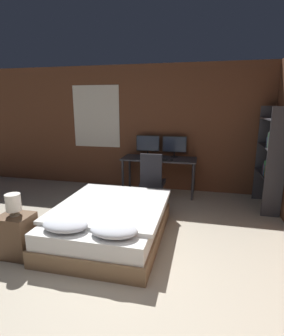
{
  "coord_description": "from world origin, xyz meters",
  "views": [
    {
      "loc": [
        0.79,
        -1.97,
        1.88
      ],
      "look_at": [
        -0.26,
        2.53,
        0.75
      ],
      "focal_mm": 28.0,
      "sensor_mm": 36.0,
      "label": 1
    }
  ],
  "objects_px": {
    "bedside_lamp": "(13,203)",
    "desk": "(159,162)",
    "keyboard": "(157,160)",
    "bookshelf": "(272,155)",
    "monitor_left": "(148,144)",
    "bed": "(110,222)",
    "office_chair": "(152,185)",
    "nightstand": "(17,235)",
    "computer_mouse": "(172,160)",
    "monitor_right": "(174,145)"
  },
  "relations": [
    {
      "from": "bed",
      "to": "monitor_right",
      "type": "distance_m",
      "value": 2.5
    },
    {
      "from": "nightstand",
      "to": "office_chair",
      "type": "xyz_separation_m",
      "value": [
        1.33,
        2.05,
        0.12
      ]
    },
    {
      "from": "keyboard",
      "to": "bookshelf",
      "type": "distance_m",
      "value": 2.09
    },
    {
      "from": "nightstand",
      "to": "keyboard",
      "type": "bearing_deg",
      "value": 62.36
    },
    {
      "from": "monitor_right",
      "to": "office_chair",
      "type": "distance_m",
      "value": 1.17
    },
    {
      "from": "keyboard",
      "to": "monitor_left",
      "type": "bearing_deg",
      "value": 124.33
    },
    {
      "from": "bed",
      "to": "bedside_lamp",
      "type": "height_order",
      "value": "bedside_lamp"
    },
    {
      "from": "monitor_left",
      "to": "office_chair",
      "type": "relative_size",
      "value": 0.5
    },
    {
      "from": "monitor_right",
      "to": "office_chair",
      "type": "relative_size",
      "value": 0.5
    },
    {
      "from": "monitor_left",
      "to": "computer_mouse",
      "type": "distance_m",
      "value": 0.75
    },
    {
      "from": "computer_mouse",
      "to": "monitor_left",
      "type": "bearing_deg",
      "value": 143.69
    },
    {
      "from": "desk",
      "to": "computer_mouse",
      "type": "xyz_separation_m",
      "value": [
        0.29,
        -0.21,
        0.11
      ]
    },
    {
      "from": "monitor_left",
      "to": "nightstand",
      "type": "bearing_deg",
      "value": -109.39
    },
    {
      "from": "monitor_left",
      "to": "keyboard",
      "type": "relative_size",
      "value": 1.29
    },
    {
      "from": "bookshelf",
      "to": "keyboard",
      "type": "bearing_deg",
      "value": 173.94
    },
    {
      "from": "computer_mouse",
      "to": "desk",
      "type": "bearing_deg",
      "value": 143.81
    },
    {
      "from": "monitor_left",
      "to": "monitor_right",
      "type": "xyz_separation_m",
      "value": [
        0.58,
        0.0,
        0.0
      ]
    },
    {
      "from": "bed",
      "to": "keyboard",
      "type": "height_order",
      "value": "keyboard"
    },
    {
      "from": "monitor_left",
      "to": "computer_mouse",
      "type": "xyz_separation_m",
      "value": [
        0.58,
        -0.42,
        -0.24
      ]
    },
    {
      "from": "computer_mouse",
      "to": "office_chair",
      "type": "height_order",
      "value": "office_chair"
    },
    {
      "from": "office_chair",
      "to": "bookshelf",
      "type": "relative_size",
      "value": 0.55
    },
    {
      "from": "bed",
      "to": "nightstand",
      "type": "distance_m",
      "value": 1.2
    },
    {
      "from": "monitor_right",
      "to": "bedside_lamp",
      "type": "bearing_deg",
      "value": -118.65
    },
    {
      "from": "desk",
      "to": "monitor_right",
      "type": "distance_m",
      "value": 0.5
    },
    {
      "from": "bedside_lamp",
      "to": "office_chair",
      "type": "bearing_deg",
      "value": 56.9
    },
    {
      "from": "bedside_lamp",
      "to": "monitor_left",
      "type": "distance_m",
      "value": 3.17
    },
    {
      "from": "bed",
      "to": "nightstand",
      "type": "relative_size",
      "value": 3.5
    },
    {
      "from": "bed",
      "to": "bedside_lamp",
      "type": "distance_m",
      "value": 1.29
    },
    {
      "from": "bedside_lamp",
      "to": "monitor_right",
      "type": "distance_m",
      "value": 3.41
    },
    {
      "from": "office_chair",
      "to": "bookshelf",
      "type": "bearing_deg",
      "value": 8.02
    },
    {
      "from": "monitor_right",
      "to": "keyboard",
      "type": "relative_size",
      "value": 1.29
    },
    {
      "from": "nightstand",
      "to": "monitor_right",
      "type": "height_order",
      "value": "monitor_right"
    },
    {
      "from": "office_chair",
      "to": "nightstand",
      "type": "bearing_deg",
      "value": -123.1
    },
    {
      "from": "desk",
      "to": "monitor_right",
      "type": "xyz_separation_m",
      "value": [
        0.29,
        0.21,
        0.35
      ]
    },
    {
      "from": "monitor_left",
      "to": "keyboard",
      "type": "distance_m",
      "value": 0.57
    },
    {
      "from": "bedside_lamp",
      "to": "monitor_left",
      "type": "bearing_deg",
      "value": 70.61
    },
    {
      "from": "bedside_lamp",
      "to": "computer_mouse",
      "type": "relative_size",
      "value": 3.93
    },
    {
      "from": "desk",
      "to": "computer_mouse",
      "type": "distance_m",
      "value": 0.37
    },
    {
      "from": "monitor_left",
      "to": "monitor_right",
      "type": "distance_m",
      "value": 0.58
    },
    {
      "from": "keyboard",
      "to": "bookshelf",
      "type": "bearing_deg",
      "value": -6.06
    },
    {
      "from": "keyboard",
      "to": "bed",
      "type": "bearing_deg",
      "value": -100.81
    },
    {
      "from": "monitor_left",
      "to": "bedside_lamp",
      "type": "bearing_deg",
      "value": -109.39
    },
    {
      "from": "bedside_lamp",
      "to": "desk",
      "type": "height_order",
      "value": "bedside_lamp"
    },
    {
      "from": "keyboard",
      "to": "office_chair",
      "type": "relative_size",
      "value": 0.39
    },
    {
      "from": "nightstand",
      "to": "bedside_lamp",
      "type": "height_order",
      "value": "bedside_lamp"
    },
    {
      "from": "desk",
      "to": "monitor_right",
      "type": "bearing_deg",
      "value": 36.43
    },
    {
      "from": "nightstand",
      "to": "keyboard",
      "type": "relative_size",
      "value": 1.38
    },
    {
      "from": "computer_mouse",
      "to": "keyboard",
      "type": "bearing_deg",
      "value": 180.0
    },
    {
      "from": "monitor_left",
      "to": "keyboard",
      "type": "xyz_separation_m",
      "value": [
        0.29,
        -0.42,
        -0.24
      ]
    },
    {
      "from": "monitor_right",
      "to": "bookshelf",
      "type": "xyz_separation_m",
      "value": [
        1.77,
        -0.64,
        -0.02
      ]
    }
  ]
}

